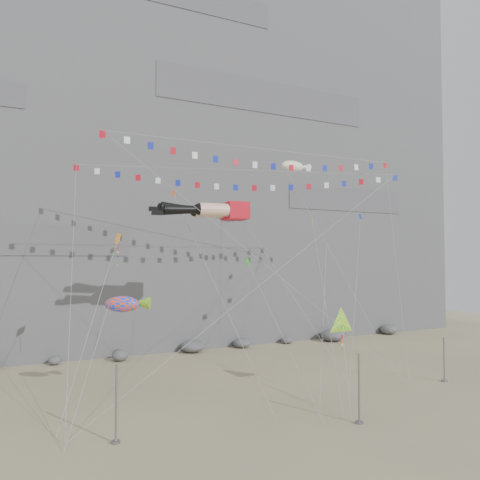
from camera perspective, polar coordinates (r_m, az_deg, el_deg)
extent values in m
plane|color=tan|center=(37.46, 3.49, -18.09)|extent=(120.00, 120.00, 0.00)
cube|color=slate|center=(67.51, -10.11, 10.42)|extent=(80.00, 28.00, 50.00)
cylinder|color=slate|center=(28.28, -14.88, -18.74)|extent=(0.12, 0.12, 4.32)
cylinder|color=slate|center=(31.30, 14.31, -17.14)|extent=(0.12, 0.12, 4.29)
cylinder|color=slate|center=(43.53, 23.62, -13.20)|extent=(0.12, 0.12, 3.64)
cube|color=red|center=(39.66, -0.57, 3.52)|extent=(2.02, 2.61, 1.44)
cylinder|color=#F1B596|center=(38.34, -3.20, 3.72)|extent=(2.53, 1.31, 1.06)
sphere|color=black|center=(38.01, -4.96, 3.78)|extent=(0.97, 0.97, 0.97)
cone|color=black|center=(37.66, -7.09, 3.71)|extent=(2.99, 1.18, 0.99)
cube|color=black|center=(37.26, -10.01, 3.29)|extent=(0.98, 0.52, 0.35)
cylinder|color=#F1B596|center=(39.71, -3.79, 3.51)|extent=(2.53, 1.31, 1.06)
sphere|color=black|center=(39.40, -5.50, 3.56)|extent=(0.97, 0.97, 0.97)
cone|color=black|center=(39.09, -7.55, 3.82)|extent=(3.01, 1.19, 1.06)
cube|color=black|center=(38.72, -10.36, 3.74)|extent=(0.98, 0.52, 0.35)
cylinder|color=gray|center=(35.37, 6.56, -7.26)|extent=(0.03, 0.03, 18.89)
cube|color=slate|center=(33.30, 15.59, -19.96)|extent=(0.16, 0.16, 0.10)
cylinder|color=gray|center=(35.22, -7.46, -3.72)|extent=(0.03, 0.03, 27.64)
cube|color=slate|center=(29.50, -20.58, -22.28)|extent=(0.16, 0.16, 0.10)
cylinder|color=gray|center=(40.05, 11.46, -2.70)|extent=(0.03, 0.03, 22.94)
cube|color=slate|center=(42.06, 19.96, -16.12)|extent=(0.16, 0.16, 0.10)
cylinder|color=gray|center=(32.39, -17.72, -9.87)|extent=(0.03, 0.03, 14.00)
cube|color=slate|center=(30.46, -21.57, -21.61)|extent=(0.16, 0.16, 0.10)
cylinder|color=gray|center=(30.98, -17.04, -14.62)|extent=(0.03, 0.03, 10.63)
cube|color=slate|center=(28.51, -20.71, -23.01)|extent=(0.16, 0.16, 0.10)
cylinder|color=gray|center=(34.31, 12.83, -14.87)|extent=(0.03, 0.03, 7.27)
cube|color=slate|center=(32.62, 13.38, -20.36)|extent=(0.16, 0.16, 0.10)
cylinder|color=gray|center=(45.10, 12.18, -2.55)|extent=(0.03, 0.03, 23.09)
cube|color=slate|center=(43.17, 18.98, -15.77)|extent=(0.16, 0.16, 0.10)
cylinder|color=gray|center=(36.19, -2.99, -5.65)|extent=(0.03, 0.03, 21.78)
cube|color=slate|center=(31.76, 4.39, -20.93)|extent=(0.16, 0.16, 0.10)
cylinder|color=gray|center=(38.34, 10.16, -8.54)|extent=(0.03, 0.03, 15.81)
cube|color=slate|center=(34.45, 9.70, -19.40)|extent=(0.16, 0.16, 0.10)
cylinder|color=gray|center=(33.47, 5.02, -11.22)|extent=(0.03, 0.03, 13.52)
cube|color=slate|center=(31.11, 10.27, -21.31)|extent=(0.16, 0.16, 0.10)
cylinder|color=gray|center=(39.33, 10.25, -6.90)|extent=(0.03, 0.03, 21.90)
cube|color=slate|center=(32.48, 12.51, -20.46)|extent=(0.16, 0.16, 0.10)
cylinder|color=gray|center=(39.48, 13.88, -6.76)|extent=(0.03, 0.03, 17.86)
cube|color=slate|center=(35.37, 13.09, -18.91)|extent=(0.16, 0.16, 0.10)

